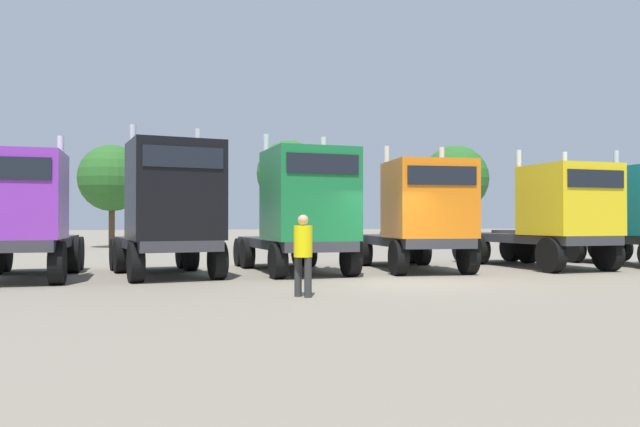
{
  "coord_description": "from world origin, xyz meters",
  "views": [
    {
      "loc": [
        -5.87,
        -15.16,
        1.63
      ],
      "look_at": [
        -1.25,
        4.46,
        1.87
      ],
      "focal_mm": 34.57,
      "sensor_mm": 36.0,
      "label": 1
    }
  ],
  "objects_px": {
    "semi_truck_yellow": "(553,216)",
    "semi_truck_green": "(303,210)",
    "semi_truck_black": "(171,209)",
    "semi_truck_orange": "(420,216)",
    "visitor_in_hivis": "(303,249)",
    "semi_truck_purple": "(19,215)"
  },
  "relations": [
    {
      "from": "semi_truck_orange",
      "to": "visitor_in_hivis",
      "type": "height_order",
      "value": "semi_truck_orange"
    },
    {
      "from": "semi_truck_orange",
      "to": "semi_truck_black",
      "type": "bearing_deg",
      "value": -84.22
    },
    {
      "from": "semi_truck_black",
      "to": "visitor_in_hivis",
      "type": "bearing_deg",
      "value": 16.93
    },
    {
      "from": "semi_truck_black",
      "to": "semi_truck_green",
      "type": "bearing_deg",
      "value": 82.88
    },
    {
      "from": "semi_truck_green",
      "to": "visitor_in_hivis",
      "type": "height_order",
      "value": "semi_truck_green"
    },
    {
      "from": "semi_truck_black",
      "to": "semi_truck_orange",
      "type": "xyz_separation_m",
      "value": [
        7.75,
        0.39,
        -0.18
      ]
    },
    {
      "from": "semi_truck_orange",
      "to": "semi_truck_yellow",
      "type": "xyz_separation_m",
      "value": [
        4.77,
        -0.05,
        0.01
      ]
    },
    {
      "from": "semi_truck_purple",
      "to": "visitor_in_hivis",
      "type": "xyz_separation_m",
      "value": [
        6.73,
        -5.01,
        -0.77
      ]
    },
    {
      "from": "semi_truck_purple",
      "to": "semi_truck_black",
      "type": "height_order",
      "value": "semi_truck_black"
    },
    {
      "from": "semi_truck_green",
      "to": "semi_truck_black",
      "type": "bearing_deg",
      "value": -91.42
    },
    {
      "from": "semi_truck_black",
      "to": "visitor_in_hivis",
      "type": "distance_m",
      "value": 5.94
    },
    {
      "from": "semi_truck_purple",
      "to": "semi_truck_yellow",
      "type": "height_order",
      "value": "semi_truck_yellow"
    },
    {
      "from": "semi_truck_yellow",
      "to": "visitor_in_hivis",
      "type": "xyz_separation_m",
      "value": [
        -9.73,
        -5.49,
        -0.78
      ]
    },
    {
      "from": "semi_truck_yellow",
      "to": "semi_truck_purple",
      "type": "bearing_deg",
      "value": -92.97
    },
    {
      "from": "semi_truck_black",
      "to": "visitor_in_hivis",
      "type": "relative_size",
      "value": 3.43
    },
    {
      "from": "semi_truck_orange",
      "to": "semi_truck_yellow",
      "type": "height_order",
      "value": "semi_truck_orange"
    },
    {
      "from": "semi_truck_orange",
      "to": "visitor_in_hivis",
      "type": "distance_m",
      "value": 7.48
    },
    {
      "from": "semi_truck_yellow",
      "to": "semi_truck_green",
      "type": "bearing_deg",
      "value": -94.41
    },
    {
      "from": "semi_truck_green",
      "to": "semi_truck_orange",
      "type": "xyz_separation_m",
      "value": [
        3.84,
        0.09,
        -0.15
      ]
    },
    {
      "from": "semi_truck_purple",
      "to": "visitor_in_hivis",
      "type": "distance_m",
      "value": 8.43
    },
    {
      "from": "semi_truck_black",
      "to": "semi_truck_yellow",
      "type": "height_order",
      "value": "semi_truck_black"
    },
    {
      "from": "semi_truck_black",
      "to": "semi_truck_green",
      "type": "distance_m",
      "value": 3.92
    }
  ]
}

